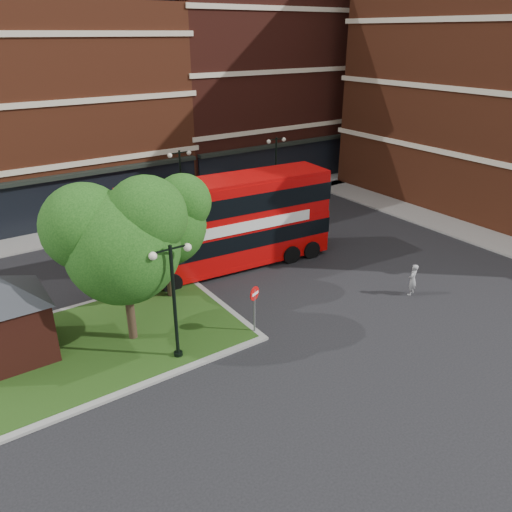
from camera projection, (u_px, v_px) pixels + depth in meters
ground at (288, 320)px, 23.01m from camera, size 120.00×120.00×0.00m
pavement_far at (145, 218)px, 35.38m from camera, size 44.00×3.00×0.12m
pavement_side at (466, 232)px, 33.01m from camera, size 3.00×28.00×0.12m
terrace_far_right at (250, 82)px, 44.98m from camera, size 18.00×12.00×16.00m
traffic_island at (96, 344)px, 21.10m from camera, size 12.60×7.60×0.15m
kiosk at (3, 309)px, 19.38m from camera, size 6.51×6.51×3.60m
tree_island_west at (118, 237)px, 19.57m from camera, size 5.40×4.71×7.21m
tree_island_east at (163, 218)px, 23.22m from camera, size 4.46×3.90×6.29m
lamp_island at (174, 297)px, 19.16m from camera, size 1.72×0.36×5.00m
lamp_far_left at (181, 182)px, 33.77m from camera, size 1.72×0.36×5.00m
lamp_far_right at (276, 166)px, 37.91m from camera, size 1.72×0.36×5.00m
bus at (229, 217)px, 27.14m from camera, size 11.84×3.66×4.45m
woman at (413, 280)px, 24.92m from camera, size 0.70×0.56×1.65m
car_silver at (154, 209)px, 34.96m from camera, size 4.74×2.37×1.55m
car_white at (256, 193)px, 38.63m from camera, size 4.43×1.68×1.44m
no_entry_sign at (255, 301)px, 21.33m from camera, size 0.60×0.29×2.30m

